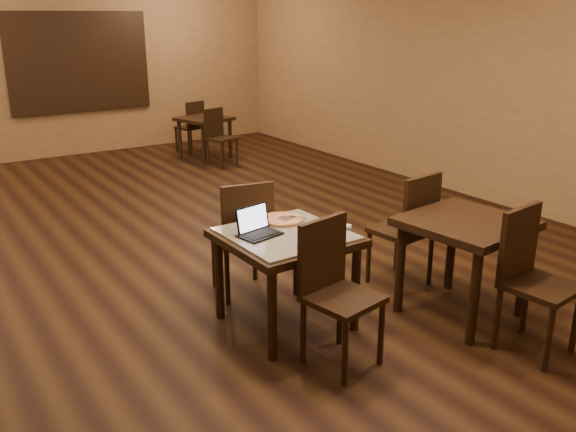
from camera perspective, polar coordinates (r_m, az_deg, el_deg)
ground at (r=6.60m, az=-10.02°, el=-2.55°), size 10.00×10.00×0.00m
wall_back at (r=10.98m, az=-21.53°, el=12.87°), size 8.00×0.02×3.00m
wall_right at (r=8.61m, az=14.98°, el=12.30°), size 0.02×10.00×3.00m
mural at (r=11.06m, az=-18.94°, el=13.44°), size 2.34×0.05×1.64m
tiled_table at (r=4.63m, az=-0.19°, el=-2.76°), size 0.94×0.94×0.76m
chair_main_near at (r=4.20m, az=4.29°, el=-6.36°), size 0.51×0.51×1.02m
chair_main_far at (r=5.14m, az=-4.12°, el=-1.55°), size 0.52×0.52×1.03m
laptop at (r=4.55m, az=-2.97°, el=-1.05°), size 0.34×0.29×0.21m
plate at (r=4.57m, az=3.36°, el=-1.58°), size 0.27×0.27×0.01m
pizza_slice at (r=4.57m, az=3.36°, el=-1.40°), size 0.29×0.29×0.02m
pizza_pan at (r=4.84m, az=-0.58°, el=-0.44°), size 0.39×0.39×0.01m
pizza_whole at (r=4.84m, az=-0.58°, el=-0.29°), size 0.33×0.33×0.02m
spatula at (r=4.83m, az=-0.25°, el=-0.20°), size 0.20×0.28×0.01m
napkin_roll at (r=4.70m, az=4.82°, el=-0.88°), size 0.14×0.18×0.04m
other_table_a at (r=10.33m, az=-7.83°, el=8.50°), size 0.91×0.91×0.70m
other_table_a_chair_near at (r=9.87m, az=-6.55°, el=7.68°), size 0.48×0.48×0.90m
other_table_a_chair_far at (r=10.82m, az=-8.97°, el=8.52°), size 0.48×0.48×0.90m
other_table_c at (r=4.98m, az=16.23°, el=-1.80°), size 0.95×0.95×0.81m
other_table_c_chair_near at (r=4.67m, az=21.74°, el=-4.87°), size 0.50×0.50×1.05m
other_table_c_chair_far at (r=5.40m, az=11.33°, el=-0.76°), size 0.50×0.50×1.05m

